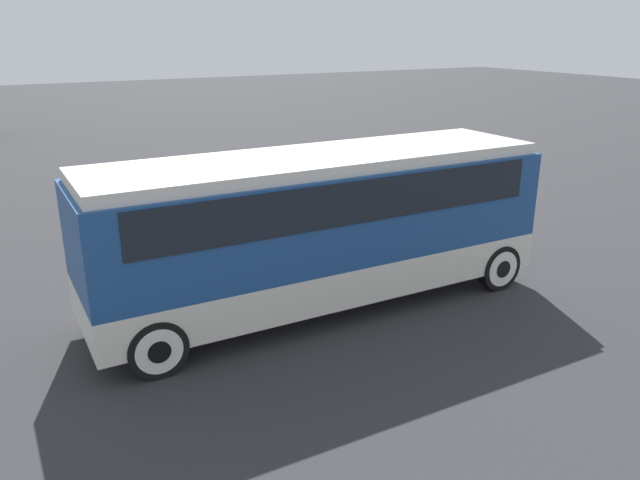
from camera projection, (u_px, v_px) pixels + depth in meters
The scene contains 4 objects.
ground_plane at pixel (320, 305), 12.91m from camera, with size 120.00×120.00×0.00m, color #2D2D30.
tour_bus at pixel (324, 217), 12.34m from camera, with size 9.27×2.59×3.16m.
parked_car_near at pixel (338, 193), 18.82m from camera, with size 4.32×1.86×1.44m.
parked_car_mid at pixel (195, 185), 19.80m from camera, with size 4.34×1.84×1.36m.
Camera 1 is at (-5.70, -10.31, 5.45)m, focal length 35.00 mm.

